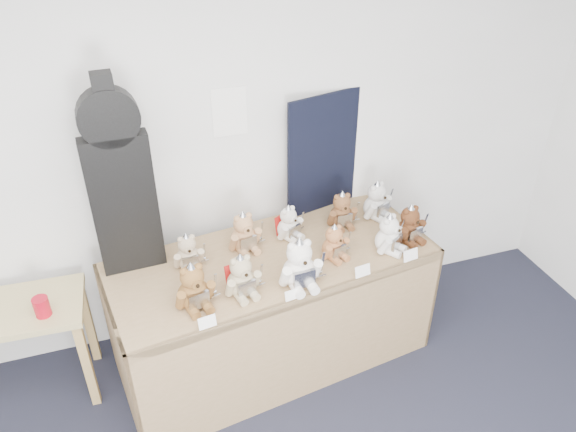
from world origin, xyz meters
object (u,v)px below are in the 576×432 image
object	(u,v)px
teddy_back_centre_left	(244,233)
display_table	(278,287)
teddy_back_centre_right	(289,224)
teddy_front_right	(334,243)
teddy_front_centre	(300,265)
teddy_back_end	(377,202)
side_table	(13,325)
teddy_front_far_left	(194,288)
teddy_back_right	(342,211)
guitar_case	(120,181)
teddy_front_left	(242,277)
teddy_back_left	(188,253)
teddy_front_far_right	(389,235)
teddy_front_end	(410,226)
red_cup	(42,307)

from	to	relation	value
teddy_back_centre_left	display_table	bearing A→B (deg)	-67.66
teddy_back_centre_right	teddy_front_right	bearing A→B (deg)	-83.49
teddy_front_centre	teddy_back_end	size ratio (longest dim) A/B	1.17
side_table	teddy_front_far_left	distance (m)	1.16
teddy_back_right	teddy_front_right	bearing A→B (deg)	-119.16
display_table	teddy_front_centre	world-z (taller)	teddy_front_centre
guitar_case	teddy_back_end	bearing A→B (deg)	-1.72
teddy_front_left	teddy_back_centre_left	bearing A→B (deg)	61.96
teddy_front_left	teddy_front_centre	world-z (taller)	teddy_front_centre
teddy_back_left	teddy_back_end	bearing A→B (deg)	2.26
teddy_front_far_right	teddy_back_centre_left	size ratio (longest dim) A/B	0.98
teddy_front_right	teddy_front_end	size ratio (longest dim) A/B	0.89
side_table	guitar_case	world-z (taller)	guitar_case
teddy_back_centre_right	red_cup	bearing A→B (deg)	156.88
teddy_front_centre	teddy_front_far_left	bearing A→B (deg)	175.62
display_table	guitar_case	xyz separation A→B (m)	(-0.79, 0.27, 0.74)
side_table	teddy_front_far_right	xyz separation A→B (m)	(2.21, -0.32, 0.36)
teddy_front_right	teddy_front_far_right	distance (m)	0.34
teddy_front_centre	teddy_back_centre_right	size ratio (longest dim) A/B	1.35
side_table	guitar_case	bearing A→B (deg)	3.88
guitar_case	teddy_back_end	distance (m)	1.63
display_table	teddy_front_centre	bearing A→B (deg)	-80.22
teddy_front_left	teddy_front_far_right	xyz separation A→B (m)	(0.94, 0.11, -0.00)
display_table	red_cup	bearing A→B (deg)	166.06
guitar_case	teddy_front_left	size ratio (longest dim) A/B	4.11
teddy_front_centre	teddy_back_end	distance (m)	0.87
teddy_front_end	teddy_back_right	bearing A→B (deg)	123.27
teddy_front_right	teddy_front_far_right	world-z (taller)	teddy_front_far_right
teddy_front_far_left	teddy_back_left	world-z (taller)	teddy_front_far_left
guitar_case	teddy_front_left	bearing A→B (deg)	-42.59
red_cup	teddy_back_left	size ratio (longest dim) A/B	0.47
red_cup	teddy_front_centre	bearing A→B (deg)	-13.88
teddy_front_far_left	teddy_front_centre	bearing A→B (deg)	-13.36
display_table	teddy_back_end	size ratio (longest dim) A/B	7.21
teddy_front_far_right	teddy_back_left	world-z (taller)	teddy_front_far_right
teddy_front_far_left	teddy_front_far_right	distance (m)	1.21
display_table	teddy_back_left	bearing A→B (deg)	155.51
teddy_front_centre	teddy_back_centre_left	bearing A→B (deg)	112.45
teddy_back_centre_left	teddy_back_right	size ratio (longest dim) A/B	1.07
red_cup	teddy_back_end	world-z (taller)	teddy_back_end
teddy_front_left	teddy_front_end	world-z (taller)	teddy_front_left
guitar_case	red_cup	bearing A→B (deg)	-169.34
side_table	red_cup	distance (m)	0.29
side_table	guitar_case	size ratio (longest dim) A/B	0.73
teddy_front_centre	teddy_back_centre_right	xyz separation A→B (m)	(0.09, 0.46, -0.03)
teddy_front_right	teddy_back_left	size ratio (longest dim) A/B	0.99
red_cup	teddy_front_end	bearing A→B (deg)	-4.10
teddy_back_centre_right	teddy_front_centre	bearing A→B (deg)	-128.61
side_table	teddy_back_left	size ratio (longest dim) A/B	3.41
red_cup	teddy_back_centre_right	distance (m)	1.49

